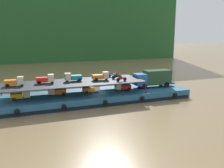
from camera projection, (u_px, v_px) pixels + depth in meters
ground_plane at (97, 101)px, 40.98m from camera, size 400.00×400.00×0.00m
hillside_far_bank at (44, 2)px, 105.93m from camera, size 111.53×38.13×43.44m
cargo_barge at (97, 97)px, 40.80m from camera, size 31.43×8.54×1.50m
covered_lorry at (153, 78)px, 44.21m from camera, size 7.92×2.55×3.10m
cargo_rack at (74, 82)px, 38.95m from camera, size 22.23×7.16×2.00m
mini_truck_lower_stern at (20, 95)px, 36.09m from camera, size 2.77×1.25×1.38m
mini_truck_lower_aft at (57, 91)px, 38.49m from camera, size 2.74×1.20×1.38m
mini_truck_lower_mid at (91, 89)px, 40.15m from camera, size 2.75×1.21×1.38m
mini_truck_lower_fore at (122, 86)px, 41.82m from camera, size 2.80×1.30×1.38m
mini_truck_upper_stern at (14, 82)px, 35.72m from camera, size 2.76×1.24×1.38m
mini_truck_upper_mid at (45, 79)px, 37.77m from camera, size 2.78×1.27×1.38m
mini_truck_upper_fore at (73, 77)px, 39.40m from camera, size 2.78×1.26×1.38m
mini_truck_upper_bow at (101, 76)px, 40.21m from camera, size 2.76×1.24×1.38m
motorcycle_upper_port at (121, 79)px, 39.43m from camera, size 1.90×0.55×0.87m
motorcycle_upper_centre at (117, 77)px, 41.42m from camera, size 1.90×0.55×0.87m
motorcycle_upper_stbd at (113, 75)px, 43.40m from camera, size 1.90×0.55×0.87m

